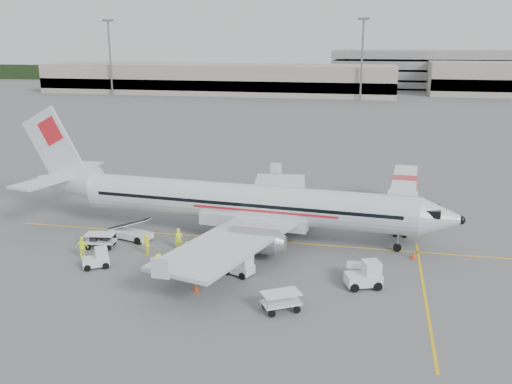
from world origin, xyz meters
TOP-DOWN VIEW (x-y plane):
  - ground at (0.00, 0.00)m, footprint 360.00×360.00m
  - stripe_lead at (0.00, 0.00)m, footprint 44.00×0.20m
  - stripe_cross at (14.00, -8.00)m, footprint 0.20×20.00m
  - terminal_west at (-40.00, 130.00)m, footprint 110.00×22.00m
  - parking_garage at (25.00, 160.00)m, footprint 62.00×24.00m
  - treeline at (0.00, 175.00)m, footprint 300.00×3.00m
  - mast_west at (-70.00, 118.00)m, footprint 3.20×1.20m
  - mast_center at (5.00, 118.00)m, footprint 3.20×1.20m
  - aircraft at (-0.69, 0.79)m, footprint 40.78×33.05m
  - jet_bridge at (13.04, 9.17)m, footprint 3.95×15.72m
  - belt_loader at (-10.26, -2.00)m, footprint 5.31×3.21m
  - tug_fore at (9.82, -7.81)m, footprint 2.80×2.18m
  - tug_mid at (0.76, -7.50)m, footprint 2.40×1.92m
  - tug_aft at (-10.28, -8.46)m, footprint 2.28×2.01m
  - cart_loaded_a at (-11.89, -4.47)m, footprint 2.59×1.75m
  - cart_loaded_b at (-3.24, -5.04)m, footprint 2.24×1.39m
  - cart_empty_a at (4.76, -12.56)m, footprint 2.84×2.51m
  - cart_empty_b at (9.70, -6.52)m, footprint 2.31×1.44m
  - cone_nose at (13.58, -1.52)m, footprint 0.41×0.41m
  - cone_port at (-4.08, 16.10)m, footprint 0.42×0.42m
  - cone_stbd at (-1.46, -10.94)m, footprint 0.40×0.40m
  - crew_a at (-5.40, -3.35)m, footprint 0.77×0.67m
  - crew_b at (-7.60, -5.10)m, footprint 0.96×1.03m
  - crew_c at (-5.01, -8.84)m, footprint 0.90×1.21m
  - crew_d at (-12.25, -6.85)m, footprint 1.05×0.48m

SIDE VIEW (x-z plane):
  - ground at x=0.00m, z-range 0.00..0.00m
  - stripe_lead at x=0.00m, z-range 0.00..0.01m
  - stripe_cross at x=14.00m, z-range 0.00..0.01m
  - cone_stbd at x=-1.46m, z-range 0.00..0.65m
  - cone_nose at x=13.58m, z-range 0.00..0.67m
  - cone_port at x=-4.08m, z-range 0.00..0.68m
  - cart_loaded_b at x=-3.24m, z-range 0.00..1.14m
  - cart_empty_b at x=9.70m, z-range 0.00..1.17m
  - cart_loaded_a at x=-11.89m, z-range 0.00..1.26m
  - cart_empty_a at x=4.76m, z-range 0.00..1.28m
  - tug_aft at x=-10.28m, z-range 0.00..1.53m
  - tug_mid at x=0.76m, z-range 0.00..1.62m
  - crew_c at x=-5.01m, z-range 0.00..1.67m
  - crew_b at x=-7.60m, z-range 0.00..1.68m
  - crew_d at x=-12.25m, z-range 0.00..1.77m
  - crew_a at x=-5.40m, z-range 0.00..1.77m
  - tug_fore at x=9.82m, z-range 0.00..1.90m
  - belt_loader at x=-10.26m, z-range 0.00..2.70m
  - jet_bridge at x=13.04m, z-range 0.00..4.08m
  - treeline at x=0.00m, z-range 0.00..6.00m
  - terminal_west at x=-40.00m, z-range 0.00..9.00m
  - aircraft at x=-0.69m, z-range 0.00..10.66m
  - parking_garage at x=25.00m, z-range 0.00..14.00m
  - mast_west at x=-70.00m, z-range 0.00..22.00m
  - mast_center at x=5.00m, z-range 0.00..22.00m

